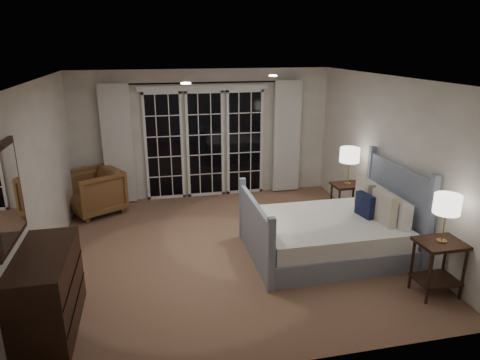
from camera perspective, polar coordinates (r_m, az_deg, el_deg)
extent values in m
plane|color=brown|center=(6.52, -1.41, -9.16)|extent=(5.00, 5.00, 0.00)
plane|color=white|center=(5.83, -1.60, 13.31)|extent=(5.00, 5.00, 0.00)
cube|color=silver|center=(6.13, -25.12, -0.10)|extent=(0.02, 5.00, 2.50)
cube|color=silver|center=(6.96, 19.18, 2.60)|extent=(0.02, 5.00, 2.50)
cube|color=silver|center=(8.46, -4.73, 6.09)|extent=(5.00, 0.02, 2.50)
cube|color=silver|center=(3.80, 5.77, -8.99)|extent=(5.00, 0.02, 2.50)
cube|color=black|center=(8.41, -10.09, 4.41)|extent=(0.66, 0.02, 2.02)
cube|color=black|center=(8.47, -4.67, 4.73)|extent=(0.66, 0.02, 2.02)
cube|color=black|center=(8.61, 0.63, 5.00)|extent=(0.66, 0.02, 2.02)
cube|color=white|center=(8.28, -4.85, 12.14)|extent=(2.50, 0.04, 0.10)
cylinder|color=black|center=(8.22, -4.81, 12.80)|extent=(3.50, 0.03, 0.03)
cube|color=silver|center=(8.31, -15.97, 4.55)|extent=(0.55, 0.10, 2.25)
cube|color=silver|center=(8.73, 6.23, 5.75)|extent=(0.55, 0.10, 2.25)
cylinder|color=white|center=(6.61, 4.42, 13.70)|extent=(0.12, 0.12, 0.01)
cylinder|color=white|center=(5.36, -7.24, 12.67)|extent=(0.12, 0.12, 0.01)
cube|color=gray|center=(6.45, 11.34, -8.38)|extent=(2.03, 1.58, 0.30)
cube|color=white|center=(6.34, 11.49, -6.18)|extent=(1.97, 1.52, 0.25)
cube|color=gray|center=(6.74, 20.01, -3.40)|extent=(0.06, 1.58, 1.28)
cube|color=gray|center=(6.00, 1.99, -6.98)|extent=(0.06, 1.58, 0.89)
cube|color=white|center=(6.36, 20.05, -3.89)|extent=(0.14, 0.60, 0.36)
cube|color=white|center=(6.87, 17.28, -2.00)|extent=(0.14, 0.60, 0.36)
cube|color=beige|center=(6.30, 18.67, -3.52)|extent=(0.16, 0.46, 0.45)
cube|color=beige|center=(6.75, 16.29, -1.87)|extent=(0.16, 0.46, 0.45)
cube|color=#151A3A|center=(6.47, 16.31, -3.23)|extent=(0.15, 0.35, 0.34)
cube|color=black|center=(5.67, 25.24, -7.64)|extent=(0.54, 0.43, 0.04)
cube|color=black|center=(5.88, 24.61, -11.96)|extent=(0.50, 0.39, 0.03)
cylinder|color=black|center=(5.57, 23.93, -11.92)|extent=(0.04, 0.04, 0.67)
cylinder|color=black|center=(5.84, 27.63, -11.08)|extent=(0.04, 0.04, 0.67)
cylinder|color=black|center=(5.82, 21.94, -10.38)|extent=(0.04, 0.04, 0.67)
cylinder|color=black|center=(6.07, 25.56, -9.65)|extent=(0.04, 0.04, 0.67)
cube|color=black|center=(7.58, 14.11, -0.67)|extent=(0.50, 0.40, 0.04)
cube|color=black|center=(7.73, 13.87, -3.82)|extent=(0.46, 0.36, 0.03)
cylinder|color=black|center=(7.46, 13.02, -3.48)|extent=(0.04, 0.04, 0.62)
cylinder|color=black|center=(7.64, 15.86, -3.19)|extent=(0.04, 0.04, 0.62)
cylinder|color=black|center=(7.73, 12.03, -2.65)|extent=(0.04, 0.04, 0.62)
cylinder|color=black|center=(7.91, 14.80, -2.40)|extent=(0.04, 0.04, 0.62)
cylinder|color=tan|center=(5.66, 25.28, -7.36)|extent=(0.12, 0.12, 0.02)
cylinder|color=tan|center=(5.59, 25.52, -5.65)|extent=(0.02, 0.02, 0.35)
cylinder|color=white|center=(5.49, 25.92, -2.91)|extent=(0.31, 0.31, 0.22)
cylinder|color=tan|center=(7.57, 14.13, -0.45)|extent=(0.12, 0.12, 0.02)
cylinder|color=tan|center=(7.51, 14.24, 0.98)|extent=(0.02, 0.02, 0.38)
cylinder|color=white|center=(7.43, 14.42, 3.26)|extent=(0.33, 0.33, 0.24)
imported|color=brown|center=(8.13, -18.85, -1.49)|extent=(1.20, 1.19, 0.81)
cube|color=black|center=(5.08, -24.25, -13.47)|extent=(0.53, 1.28, 0.91)
cube|color=black|center=(5.10, -20.94, -14.91)|extent=(0.01, 1.26, 0.01)
cube|color=black|center=(4.95, -21.32, -11.98)|extent=(0.01, 1.26, 0.01)
cube|color=black|center=(4.70, -28.78, -1.88)|extent=(0.04, 0.85, 1.00)
cube|color=white|center=(4.69, -28.49, -1.86)|extent=(0.01, 0.73, 0.88)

